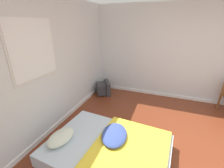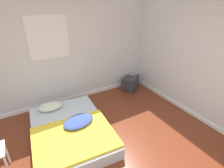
{
  "view_description": "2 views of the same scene",
  "coord_description": "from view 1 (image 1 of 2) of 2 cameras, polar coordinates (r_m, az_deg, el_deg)",
  "views": [
    {
      "loc": [
        -1.98,
        0.65,
        2.09
      ],
      "look_at": [
        0.97,
        1.75,
        0.8
      ],
      "focal_mm": 24.0,
      "sensor_mm": 36.0,
      "label": 1
    },
    {
      "loc": [
        -0.86,
        -1.35,
        2.49
      ],
      "look_at": [
        0.89,
        1.67,
        0.75
      ],
      "focal_mm": 28.0,
      "sensor_mm": 36.0,
      "label": 2
    }
  ],
  "objects": [
    {
      "name": "wall_back",
      "position": [
        2.98,
        -25.11,
        4.65
      ],
      "size": [
        7.31,
        0.08,
        2.6
      ],
      "color": "silver",
      "rests_on": "ground_plane"
    },
    {
      "name": "mattress_bed",
      "position": [
        2.71,
        -1.43,
        -23.56
      ],
      "size": [
        1.53,
        2.05,
        0.38
      ],
      "color": "silver",
      "rests_on": "ground_plane"
    },
    {
      "name": "crt_tv",
      "position": [
        4.7,
        -3.19,
        -1.57
      ],
      "size": [
        0.6,
        0.57,
        0.41
      ],
      "color": "#333338",
      "rests_on": "ground_plane"
    },
    {
      "name": "wall_right",
      "position": [
        4.59,
        28.68,
        9.51
      ],
      "size": [
        0.08,
        7.81,
        2.6
      ],
      "color": "silver",
      "rests_on": "ground_plane"
    }
  ]
}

